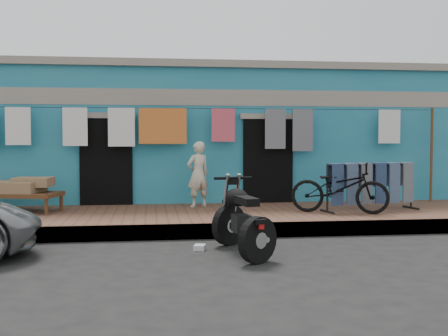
# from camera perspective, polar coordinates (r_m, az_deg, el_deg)

# --- Properties ---
(ground) EXTENTS (80.00, 80.00, 0.00)m
(ground) POSITION_cam_1_polar(r_m,az_deg,el_deg) (7.91, 1.90, -9.11)
(ground) COLOR black
(ground) RESTS_ON ground
(sidewalk) EXTENTS (28.00, 3.00, 0.25)m
(sidewalk) POSITION_cam_1_polar(r_m,az_deg,el_deg) (10.82, -0.69, -5.15)
(sidewalk) COLOR brown
(sidewalk) RESTS_ON ground
(curb) EXTENTS (28.00, 0.10, 0.25)m
(curb) POSITION_cam_1_polar(r_m,az_deg,el_deg) (9.40, 0.36, -6.40)
(curb) COLOR gray
(curb) RESTS_ON ground
(building) EXTENTS (12.20, 5.20, 3.36)m
(building) POSITION_cam_1_polar(r_m,az_deg,el_deg) (14.68, -2.53, 3.10)
(building) COLOR teal
(building) RESTS_ON ground
(clothesline) EXTENTS (10.06, 0.06, 2.10)m
(clothesline) POSITION_cam_1_polar(r_m,az_deg,el_deg) (11.90, -4.98, 3.73)
(clothesline) COLOR brown
(clothesline) RESTS_ON sidewalk
(seated_person) EXTENTS (0.58, 0.50, 1.35)m
(seated_person) POSITION_cam_1_polar(r_m,az_deg,el_deg) (11.58, -2.66, -0.63)
(seated_person) COLOR beige
(seated_person) RESTS_ON sidewalk
(bicycle) EXTENTS (1.92, 1.30, 1.18)m
(bicycle) POSITION_cam_1_polar(r_m,az_deg,el_deg) (10.83, 11.67, -1.41)
(bicycle) COLOR black
(bicycle) RESTS_ON sidewalk
(motorcycle) EXTENTS (1.08, 1.85, 1.08)m
(motorcycle) POSITION_cam_1_polar(r_m,az_deg,el_deg) (8.10, 1.87, -4.93)
(motorcycle) COLOR black
(motorcycle) RESTS_ON ground
(charpoy) EXTENTS (2.32, 1.81, 0.63)m
(charpoy) POSITION_cam_1_polar(r_m,az_deg,el_deg) (11.56, -20.66, -2.61)
(charpoy) COLOR brown
(charpoy) RESTS_ON sidewalk
(jeans_rack) EXTENTS (2.17, 1.19, 0.97)m
(jeans_rack) POSITION_cam_1_polar(r_m,az_deg,el_deg) (11.36, 14.66, -1.78)
(jeans_rack) COLOR black
(jeans_rack) RESTS_ON sidewalk
(litter_a) EXTENTS (0.22, 0.21, 0.08)m
(litter_a) POSITION_cam_1_polar(r_m,az_deg,el_deg) (9.13, 3.20, -7.22)
(litter_a) COLOR silver
(litter_a) RESTS_ON ground
(litter_b) EXTENTS (0.21, 0.20, 0.08)m
(litter_b) POSITION_cam_1_polar(r_m,az_deg,el_deg) (9.03, 0.63, -7.31)
(litter_b) COLOR silver
(litter_b) RESTS_ON ground
(litter_c) EXTENTS (0.21, 0.23, 0.08)m
(litter_c) POSITION_cam_1_polar(r_m,az_deg,el_deg) (8.44, -2.48, -8.07)
(litter_c) COLOR silver
(litter_c) RESTS_ON ground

